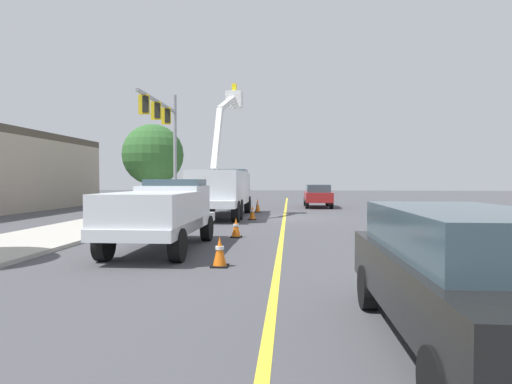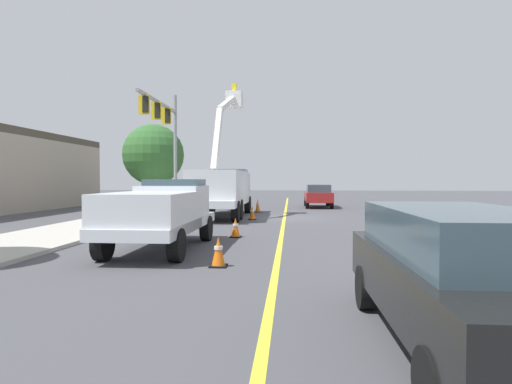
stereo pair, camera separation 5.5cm
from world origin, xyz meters
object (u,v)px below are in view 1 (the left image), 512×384
(utility_bucket_truck, at_px, (223,187))
(service_pickup_truck, at_px, (162,211))
(traffic_cone_trailing, at_px, (258,206))
(passing_minivan, at_px, (318,194))
(traffic_cone_leading, at_px, (220,252))
(traffic_cone_mid_front, at_px, (236,228))
(traffic_cone_mid_rear, at_px, (252,213))
(trailing_sedan, at_px, (467,270))
(traffic_signal_mast, at_px, (165,128))

(utility_bucket_truck, xyz_separation_m, service_pickup_truck, (-11.10, -0.08, -0.51))
(traffic_cone_trailing, bearing_deg, passing_minivan, -37.99)
(utility_bucket_truck, xyz_separation_m, traffic_cone_trailing, (3.45, -1.65, -1.21))
(traffic_cone_leading, distance_m, traffic_cone_mid_front, 5.06)
(traffic_cone_mid_rear, xyz_separation_m, traffic_cone_trailing, (5.11, 0.16, 0.06))
(service_pickup_truck, distance_m, traffic_cone_mid_front, 3.41)
(trailing_sedan, bearing_deg, traffic_cone_mid_rear, 14.26)
(trailing_sedan, bearing_deg, traffic_cone_leading, 39.61)
(passing_minivan, height_order, traffic_cone_leading, passing_minivan)
(service_pickup_truck, xyz_separation_m, traffic_cone_leading, (-2.26, -2.09, -0.77))
(traffic_cone_leading, distance_m, traffic_cone_trailing, 16.82)
(service_pickup_truck, xyz_separation_m, trailing_sedan, (-6.81, -5.86, -0.15))
(passing_minivan, distance_m, trailing_sedan, 26.57)
(trailing_sedan, bearing_deg, passing_minivan, 0.47)
(traffic_cone_mid_rear, xyz_separation_m, traffic_signal_mast, (3.23, 5.54, 4.78))
(passing_minivan, bearing_deg, trailing_sedan, -179.53)
(utility_bucket_truck, distance_m, passing_minivan, 10.40)
(traffic_signal_mast, bearing_deg, service_pickup_truck, -163.27)
(traffic_cone_trailing, distance_m, traffic_signal_mast, 7.41)
(trailing_sedan, height_order, traffic_cone_mid_rear, trailing_sedan)
(trailing_sedan, bearing_deg, service_pickup_truck, 40.72)
(service_pickup_truck, bearing_deg, traffic_cone_leading, -137.15)
(utility_bucket_truck, height_order, traffic_cone_mid_rear, utility_bucket_truck)
(traffic_signal_mast, bearing_deg, traffic_cone_leading, -158.42)
(passing_minivan, bearing_deg, traffic_cone_trailing, 142.01)
(utility_bucket_truck, distance_m, service_pickup_truck, 11.11)
(passing_minivan, distance_m, traffic_signal_mast, 12.53)
(utility_bucket_truck, height_order, trailing_sedan, utility_bucket_truck)
(passing_minivan, relative_size, traffic_signal_mast, 0.64)
(passing_minivan, relative_size, traffic_cone_leading, 6.73)
(traffic_cone_leading, distance_m, traffic_signal_mast, 16.76)
(utility_bucket_truck, distance_m, traffic_cone_mid_rear, 2.76)
(traffic_cone_mid_front, bearing_deg, passing_minivan, -12.77)
(passing_minivan, height_order, trailing_sedan, same)
(traffic_cone_leading, bearing_deg, traffic_cone_trailing, 1.78)
(passing_minivan, xyz_separation_m, traffic_cone_mid_rear, (-10.32, 3.91, -0.62))
(utility_bucket_truck, bearing_deg, traffic_cone_trailing, -25.55)
(utility_bucket_truck, distance_m, traffic_cone_leading, 13.59)
(service_pickup_truck, height_order, trailing_sedan, service_pickup_truck)
(passing_minivan, height_order, traffic_signal_mast, traffic_signal_mast)
(passing_minivan, height_order, traffic_cone_mid_rear, passing_minivan)
(service_pickup_truck, xyz_separation_m, traffic_cone_trailing, (14.56, -1.57, -0.71))
(traffic_cone_mid_front, relative_size, traffic_cone_mid_rear, 0.96)
(traffic_signal_mast, bearing_deg, traffic_cone_mid_rear, -120.27)
(utility_bucket_truck, relative_size, traffic_cone_trailing, 9.80)
(passing_minivan, distance_m, traffic_cone_leading, 22.32)
(traffic_cone_trailing, bearing_deg, traffic_cone_leading, -178.22)
(trailing_sedan, relative_size, traffic_cone_mid_front, 6.90)
(passing_minivan, bearing_deg, traffic_cone_mid_front, 167.23)
(passing_minivan, bearing_deg, service_pickup_truck, 164.08)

